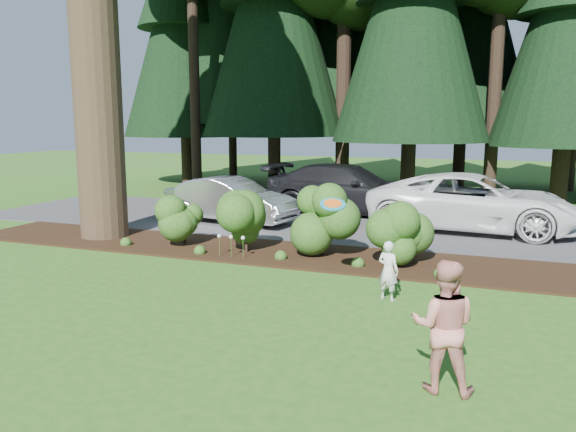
# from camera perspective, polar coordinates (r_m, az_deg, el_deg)

# --- Properties ---
(ground) EXTENTS (80.00, 80.00, 0.00)m
(ground) POSITION_cam_1_polar(r_m,az_deg,el_deg) (10.76, -10.04, -7.37)
(ground) COLOR #235719
(ground) RESTS_ON ground
(mulch_bed) EXTENTS (16.00, 2.50, 0.05)m
(mulch_bed) POSITION_cam_1_polar(r_m,az_deg,el_deg) (13.55, -3.04, -3.60)
(mulch_bed) COLOR black
(mulch_bed) RESTS_ON ground
(driveway) EXTENTS (22.00, 6.00, 0.03)m
(driveway) POSITION_cam_1_polar(r_m,az_deg,el_deg) (17.45, 2.55, -0.65)
(driveway) COLOR #38383A
(driveway) RESTS_ON ground
(shrub_row) EXTENTS (6.53, 1.60, 1.61)m
(shrub_row) POSITION_cam_1_polar(r_m,az_deg,el_deg) (13.00, -0.16, -0.61)
(shrub_row) COLOR #224615
(shrub_row) RESTS_ON ground
(lily_cluster) EXTENTS (0.69, 0.09, 0.57)m
(lily_cluster) POSITION_cam_1_polar(r_m,az_deg,el_deg) (12.82, -5.81, -2.24)
(lily_cluster) COLOR #224615
(lily_cluster) RESTS_ON ground
(car_silver_wagon) EXTENTS (4.37, 2.16, 1.38)m
(car_silver_wagon) POSITION_cam_1_polar(r_m,az_deg,el_deg) (17.38, -5.87, 1.62)
(car_silver_wagon) COLOR silver
(car_silver_wagon) RESTS_ON driveway
(car_white_suv) EXTENTS (6.03, 3.10, 1.63)m
(car_white_suv) POSITION_cam_1_polar(r_m,az_deg,el_deg) (16.79, 18.32, 1.33)
(car_white_suv) COLOR silver
(car_white_suv) RESTS_ON driveway
(car_dark_suv) EXTENTS (5.84, 2.75, 1.65)m
(car_dark_suv) POSITION_cam_1_polar(r_m,az_deg,el_deg) (19.15, 6.06, 2.76)
(car_dark_suv) COLOR black
(car_dark_suv) RESTS_ON driveway
(child) EXTENTS (0.45, 0.36, 1.07)m
(child) POSITION_cam_1_polar(r_m,az_deg,el_deg) (10.02, 10.13, -5.48)
(child) COLOR silver
(child) RESTS_ON ground
(adult) EXTENTS (0.79, 0.63, 1.57)m
(adult) POSITION_cam_1_polar(r_m,az_deg,el_deg) (6.82, 15.53, -10.72)
(adult) COLOR red
(adult) RESTS_ON ground
(frisbee) EXTENTS (0.50, 0.46, 0.24)m
(frisbee) POSITION_cam_1_polar(r_m,az_deg,el_deg) (10.37, 4.57, 1.22)
(frisbee) COLOR teal
(frisbee) RESTS_ON ground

